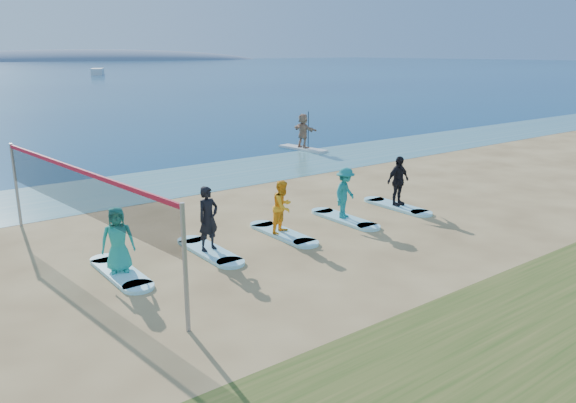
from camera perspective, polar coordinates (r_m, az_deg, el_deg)
ground at (r=15.00m, az=8.20°, el=-4.95°), size 600.00×600.00×0.00m
shallow_water at (r=23.25m, az=-10.52°, el=2.18°), size 600.00×600.00×0.00m
island_ridge at (r=327.19m, az=-19.17°, el=13.39°), size 220.00×56.00×18.00m
volleyball_net at (r=14.13m, az=-20.55°, el=1.04°), size 1.01×9.04×2.50m
paddleboard at (r=29.94m, az=1.53°, el=5.39°), size 1.07×3.06×0.12m
paddleboarder at (r=29.80m, az=1.55°, el=7.21°), size 0.62×1.69×1.79m
boat_offshore_b at (r=131.15m, az=-18.75°, el=12.09°), size 4.63×6.61×1.37m
surfboard_0 at (r=13.88m, az=-16.66°, el=-6.93°), size 0.70×2.20×0.09m
student_0 at (r=13.61m, az=-16.91°, el=-3.72°), size 0.87×0.71×1.55m
surfboard_1 at (r=14.81m, az=-7.99°, el=-5.02°), size 0.70×2.20×0.09m
student_1 at (r=14.53m, az=-8.11°, el=-1.73°), size 0.68×0.51×1.69m
surfboard_2 at (r=16.04m, az=-0.53°, el=-3.28°), size 0.70×2.20×0.09m
student_2 at (r=15.80m, az=-0.54°, el=-0.52°), size 0.90×0.80×1.52m
surfboard_3 at (r=17.51m, az=5.75°, el=-1.77°), size 0.70×2.20×0.09m
student_3 at (r=17.29m, az=5.82°, el=0.87°), size 1.16×0.92×1.57m
surfboard_4 at (r=19.17m, az=10.99°, el=-0.48°), size 0.70×2.20×0.09m
student_4 at (r=18.96m, az=11.12°, el=2.06°), size 0.98×0.41×1.66m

